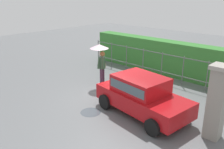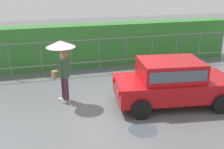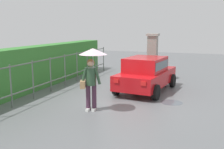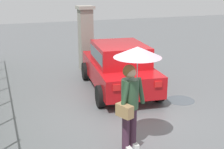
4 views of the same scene
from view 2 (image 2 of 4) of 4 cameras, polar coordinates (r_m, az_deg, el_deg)
ground_plane at (r=8.92m, az=0.66°, el=-6.29°), size 40.00×40.00×0.00m
car at (r=8.87m, az=12.44°, el=-1.27°), size 3.89×2.22×1.48m
pedestrian at (r=8.73m, az=-10.41°, el=3.36°), size 0.91×0.91×2.08m
fence_section at (r=11.92m, az=0.21°, el=4.70°), size 11.04×0.05×1.50m
hedge_row at (r=12.90m, az=-1.06°, el=6.42°), size 11.99×0.90×1.90m
puddle_near at (r=7.58m, az=6.53°, el=-11.45°), size 0.80×0.80×0.00m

